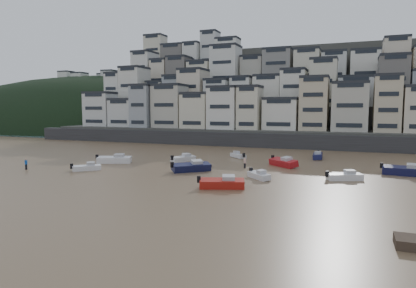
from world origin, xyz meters
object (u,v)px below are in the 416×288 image
at_px(boat_c, 191,166).
at_px(boat_b, 259,174).
at_px(boat_h, 238,155).
at_px(boat_a, 222,182).
at_px(person_blue, 26,164).
at_px(boat_k, 114,158).
at_px(boat_f, 183,158).
at_px(boat_j, 87,166).
at_px(boat_e, 283,161).
at_px(boat_i, 318,155).
at_px(person_pink, 245,163).
at_px(boat_d, 345,175).
at_px(boat_g, 406,169).

bearing_deg(boat_c, boat_b, -52.81).
relative_size(boat_c, boat_h, 1.43).
xyz_separation_m(boat_a, boat_h, (-6.09, 27.07, -0.19)).
bearing_deg(boat_b, person_blue, -125.24).
distance_m(boat_k, person_blue, 14.02).
bearing_deg(person_blue, boat_b, 9.25).
bearing_deg(boat_a, boat_f, 107.48).
bearing_deg(boat_f, boat_j, 173.51).
relative_size(boat_a, boat_f, 1.13).
relative_size(boat_b, boat_e, 0.75).
distance_m(boat_h, boat_j, 28.78).
bearing_deg(boat_b, boat_h, 159.91).
distance_m(boat_a, boat_i, 32.63).
height_order(boat_i, person_pink, person_pink).
bearing_deg(boat_b, boat_j, -127.76).
xyz_separation_m(boat_a, boat_b, (2.74, 7.60, -0.18)).
xyz_separation_m(boat_i, boat_j, (-32.40, -27.04, -0.13)).
bearing_deg(boat_k, person_blue, -151.27).
relative_size(boat_d, boat_k, 0.80).
distance_m(boat_g, boat_h, 29.53).
bearing_deg(boat_j, boat_c, -26.22).
distance_m(boat_h, person_blue, 37.29).
height_order(boat_b, boat_f, boat_f).
bearing_deg(boat_k, boat_i, 8.17).
bearing_deg(boat_i, boat_f, -63.29).
xyz_separation_m(boat_k, person_blue, (-8.93, -10.81, -0.01)).
relative_size(boat_a, boat_h, 1.30).
height_order(boat_e, boat_h, boat_e).
relative_size(boat_a, boat_i, 1.05).
relative_size(boat_f, boat_i, 0.93).
height_order(boat_d, boat_g, boat_g).
xyz_separation_m(boat_b, boat_c, (-11.04, 1.96, 0.26)).
height_order(boat_a, boat_h, boat_a).
bearing_deg(boat_f, boat_k, 149.05).
distance_m(boat_g, person_pink, 23.55).
xyz_separation_m(boat_j, person_blue, (-9.54, -2.75, 0.24)).
bearing_deg(boat_i, person_pink, -34.74).
distance_m(boat_g, boat_k, 46.75).
bearing_deg(boat_f, boat_d, -77.99).
xyz_separation_m(boat_i, boat_k, (-33.01, -18.97, 0.11)).
relative_size(boat_c, boat_f, 1.24).
xyz_separation_m(boat_d, boat_k, (-38.27, 1.64, 0.17)).
xyz_separation_m(boat_a, boat_g, (21.95, 17.82, 0.12)).
bearing_deg(boat_k, boat_c, -32.09).
distance_m(boat_k, person_pink, 23.20).
distance_m(boat_c, boat_g, 31.35).
relative_size(person_blue, person_pink, 1.00).
bearing_deg(boat_d, boat_j, 164.58).
xyz_separation_m(boat_b, boat_h, (-8.83, 19.47, -0.01)).
xyz_separation_m(boat_d, person_pink, (-15.27, 4.67, 0.17)).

